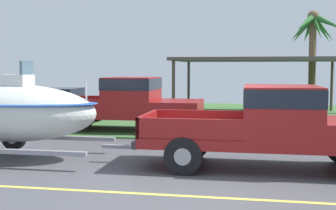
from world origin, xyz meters
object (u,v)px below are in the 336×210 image
object	(u,v)px
parked_sedan_near	(54,104)
carport_awning	(260,60)
pickup_truck_towing	(279,123)
parked_pickup_background	(131,102)
boat_on_trailer	(7,112)
palm_tree_mid	(313,35)

from	to	relation	value
parked_sedan_near	carport_awning	bearing A→B (deg)	21.59
parked_sedan_near	carport_awning	world-z (taller)	carport_awning
pickup_truck_towing	parked_sedan_near	bearing A→B (deg)	138.89
parked_sedan_near	parked_pickup_background	bearing A→B (deg)	-33.87
boat_on_trailer	palm_tree_mid	world-z (taller)	palm_tree_mid
carport_awning	palm_tree_mid	size ratio (longest dim) A/B	1.51
pickup_truck_towing	carport_awning	distance (m)	11.37
parked_pickup_background	pickup_truck_towing	bearing A→B (deg)	-46.48
parked_pickup_background	palm_tree_mid	bearing A→B (deg)	51.16
parked_pickup_background	palm_tree_mid	xyz separation A→B (m)	(7.27, 9.03, 2.87)
boat_on_trailer	carport_awning	world-z (taller)	carport_awning
pickup_truck_towing	palm_tree_mid	bearing A→B (deg)	79.66
carport_awning	boat_on_trailer	bearing A→B (deg)	-119.28
pickup_truck_towing	palm_tree_mid	distance (m)	14.52
boat_on_trailer	parked_pickup_background	xyz separation A→B (m)	(1.80, 4.97, -0.09)
pickup_truck_towing	parked_pickup_background	world-z (taller)	parked_pickup_background
parked_sedan_near	carport_awning	size ratio (longest dim) A/B	0.57
pickup_truck_towing	palm_tree_mid	world-z (taller)	palm_tree_mid
carport_awning	parked_sedan_near	bearing A→B (deg)	-158.41
palm_tree_mid	parked_sedan_near	bearing A→B (deg)	-151.68
parked_sedan_near	carport_awning	distance (m)	9.59
pickup_truck_towing	carport_awning	world-z (taller)	carport_awning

